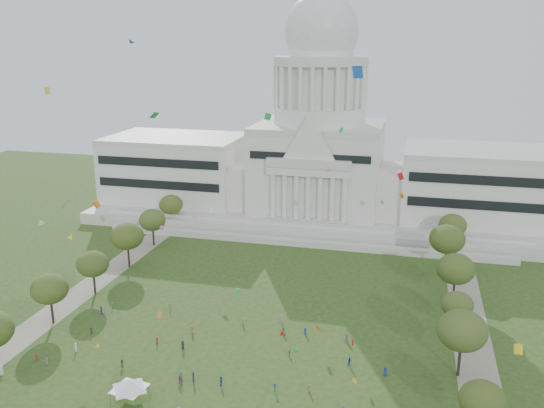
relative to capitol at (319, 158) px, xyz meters
name	(u,v)px	position (x,y,z in m)	size (l,w,h in m)	color
ground	(213,394)	(0.00, -113.59, -22.30)	(400.00, 400.00, 0.00)	#2C4519
capitol	(319,158)	(0.00, 0.00, 0.00)	(160.00, 64.50, 91.30)	beige
path_left	(73,298)	(-48.00, -83.59, -22.28)	(8.00, 160.00, 0.04)	gray
path_right	(473,346)	(48.00, -83.59, -22.28)	(8.00, 160.00, 0.04)	gray
row_tree_r_1	(483,401)	(46.22, -115.34, -14.64)	(7.58, 7.58, 10.78)	black
row_tree_l_2	(50,289)	(-45.04, -96.29, -13.79)	(8.42, 8.42, 11.97)	black
row_tree_r_2	(462,331)	(44.17, -96.15, -12.64)	(9.55, 9.55, 13.58)	black
row_tree_l_3	(93,264)	(-44.09, -79.67, -14.09)	(8.12, 8.12, 11.55)	black
row_tree_r_3	(457,305)	(44.40, -79.10, -15.21)	(7.01, 7.01, 9.98)	black
row_tree_l_4	(127,236)	(-44.08, -61.17, -12.90)	(9.29, 9.29, 13.21)	black
row_tree_r_4	(456,269)	(44.76, -63.55, -13.01)	(9.19, 9.19, 13.06)	black
row_tree_l_5	(152,220)	(-45.22, -42.58, -13.88)	(8.33, 8.33, 11.85)	black
row_tree_r_5	(447,239)	(43.49, -43.40, -12.37)	(9.82, 9.82, 13.96)	black
row_tree_l_6	(171,205)	(-46.87, -24.45, -14.02)	(8.19, 8.19, 11.64)	black
row_tree_r_6	(453,225)	(45.96, -25.46, -13.79)	(8.42, 8.42, 11.97)	black
event_tent	(129,384)	(-13.91, -118.84, -19.03)	(8.54, 8.54, 4.21)	#4C4C4C
person_0	(385,371)	(30.43, -99.59, -21.37)	(0.91, 0.59, 1.86)	navy
person_2	(350,362)	(23.37, -98.05, -21.32)	(0.94, 0.58, 1.94)	navy
person_3	(275,388)	(10.88, -110.04, -21.44)	(1.10, 0.57, 1.71)	navy
person_4	(221,381)	(0.60, -110.53, -21.33)	(1.14, 0.62, 1.94)	navy
person_5	(180,379)	(-7.20, -111.73, -21.41)	(1.65, 0.65, 1.78)	#994C8C
person_8	(122,363)	(-20.61, -109.19, -21.46)	(0.81, 0.50, 1.67)	#4C4C51
person_10	(289,353)	(10.83, -97.11, -21.54)	(0.88, 0.48, 1.50)	olive
distant_crowd	(170,343)	(-14.62, -99.43, -21.43)	(64.09, 38.12, 1.95)	silver
kite_swarm	(214,232)	(-2.79, -102.49, 5.33)	(90.78, 106.11, 59.92)	green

